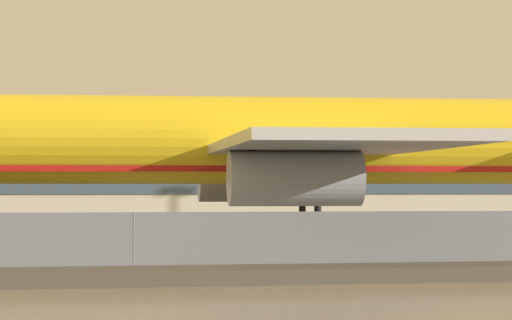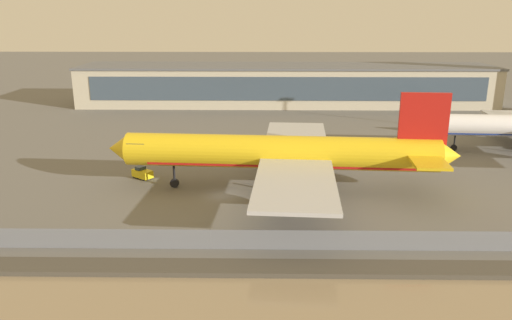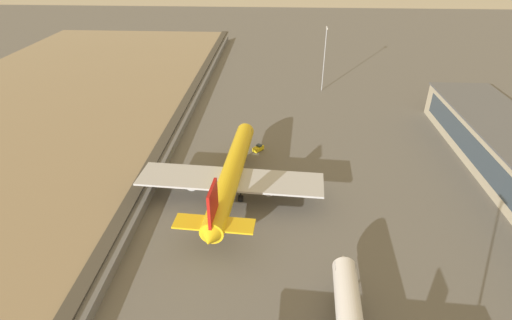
% 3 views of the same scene
% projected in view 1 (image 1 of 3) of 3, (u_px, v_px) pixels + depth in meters
% --- Properties ---
extents(ground_plane, '(500.00, 500.00, 0.00)m').
position_uv_depth(ground_plane, '(104.00, 251.00, 59.36)').
color(ground_plane, '#66635E').
extents(shoreline_seawall, '(320.00, 3.00, 0.50)m').
position_uv_depth(shoreline_seawall, '(146.00, 276.00, 39.24)').
color(shoreline_seawall, '#474238').
rests_on(shoreline_seawall, ground).
extents(perimeter_fence, '(280.00, 0.10, 2.23)m').
position_uv_depth(perimeter_fence, '(134.00, 243.00, 43.68)').
color(perimeter_fence, slate).
rests_on(perimeter_fence, ground).
extents(cargo_jet_yellow, '(48.63, 41.78, 14.15)m').
position_uv_depth(cargo_jet_yellow, '(266.00, 144.00, 63.26)').
color(cargo_jet_yellow, yellow).
rests_on(cargo_jet_yellow, ground).
extents(terminal_building, '(109.43, 18.82, 10.42)m').
position_uv_depth(terminal_building, '(168.00, 168.00, 130.95)').
color(terminal_building, '#BCB299').
rests_on(terminal_building, ground).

